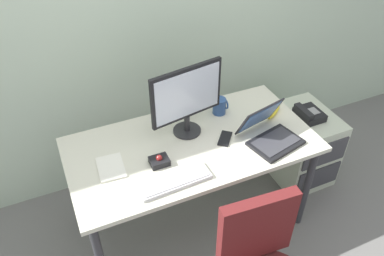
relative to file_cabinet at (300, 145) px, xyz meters
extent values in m
plane|color=slate|center=(-0.99, -0.10, -0.29)|extent=(8.00, 8.00, 0.00)
cube|color=beige|center=(-0.99, 0.64, 1.11)|extent=(6.00, 0.10, 2.80)
cube|color=beige|center=(-0.99, -0.10, 0.45)|extent=(1.54, 0.78, 0.03)
cylinder|color=#2D2D33|center=(-0.28, -0.43, 0.07)|extent=(0.05, 0.05, 0.72)
cylinder|color=#2D2D33|center=(-1.70, 0.23, 0.07)|extent=(0.05, 0.05, 0.72)
cylinder|color=#2D2D33|center=(-0.28, 0.23, 0.07)|extent=(0.05, 0.05, 0.72)
cube|color=beige|center=(0.00, 0.00, 0.00)|extent=(0.42, 0.52, 0.59)
cube|color=#38383D|center=(0.00, -0.26, 0.13)|extent=(0.38, 0.01, 0.20)
cube|color=#38383D|center=(0.00, -0.26, -0.12)|extent=(0.38, 0.01, 0.20)
cube|color=black|center=(0.00, -0.02, 0.32)|extent=(0.17, 0.20, 0.06)
cube|color=black|center=(-0.06, -0.02, 0.37)|extent=(0.05, 0.18, 0.04)
cube|color=gray|center=(0.02, -0.03, 0.35)|extent=(0.07, 0.08, 0.01)
cube|color=maroon|center=(-0.96, -0.82, 0.46)|extent=(0.40, 0.09, 0.42)
cylinder|color=#262628|center=(-0.98, 0.02, 0.47)|extent=(0.18, 0.18, 0.01)
cylinder|color=#262628|center=(-0.98, 0.02, 0.53)|extent=(0.04, 0.04, 0.11)
cube|color=black|center=(-0.98, 0.02, 0.75)|extent=(0.48, 0.11, 0.34)
cube|color=silver|center=(-0.97, 0.00, 0.75)|extent=(0.44, 0.08, 0.30)
cube|color=silver|center=(-1.22, -0.37, 0.47)|extent=(0.42, 0.15, 0.02)
cube|color=white|center=(-1.22, -0.37, 0.49)|extent=(0.39, 0.13, 0.01)
cube|color=black|center=(-0.52, -0.32, 0.47)|extent=(0.35, 0.28, 0.02)
cube|color=#38383D|center=(-0.52, -0.32, 0.48)|extent=(0.30, 0.22, 0.00)
cube|color=black|center=(-0.56, -0.17, 0.58)|extent=(0.33, 0.17, 0.20)
cube|color=#335999|center=(-0.56, -0.18, 0.58)|extent=(0.29, 0.15, 0.18)
cube|color=black|center=(-1.24, -0.19, 0.48)|extent=(0.11, 0.09, 0.04)
sphere|color=maroon|center=(-1.24, -0.19, 0.51)|extent=(0.04, 0.04, 0.04)
cylinder|color=#2D4D87|center=(-0.70, 0.11, 0.52)|extent=(0.09, 0.09, 0.11)
torus|color=#2B5088|center=(-0.65, 0.11, 0.52)|extent=(0.01, 0.07, 0.07)
cube|color=white|center=(-1.51, -0.12, 0.47)|extent=(0.16, 0.22, 0.01)
cube|color=black|center=(-0.79, -0.15, 0.47)|extent=(0.14, 0.15, 0.01)
ellipsoid|color=yellow|center=(-0.36, -0.05, 0.48)|extent=(0.18, 0.15, 0.04)
camera|label=1|loc=(-1.73, -1.76, 2.04)|focal=36.13mm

